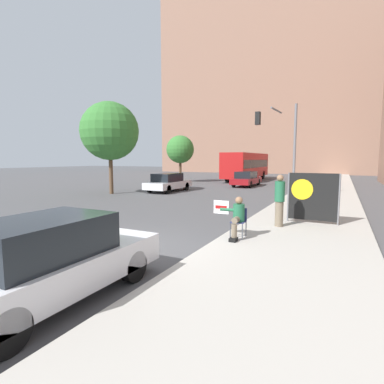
# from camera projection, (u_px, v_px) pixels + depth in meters

# --- Properties ---
(ground_plane) EXTENTS (160.00, 160.00, 0.00)m
(ground_plane) POSITION_uv_depth(u_px,v_px,m) (127.00, 248.00, 8.47)
(ground_plane) COLOR #4F4F51
(sidewalk_curb) EXTENTS (4.22, 90.00, 0.16)m
(sidewalk_curb) POSITION_uv_depth(u_px,v_px,m) (322.00, 196.00, 19.90)
(sidewalk_curb) COLOR #B7B2A8
(sidewalk_curb) RESTS_ON ground_plane
(building_backdrop_far) EXTENTS (52.00, 12.00, 35.67)m
(building_backdrop_far) POSITION_uv_depth(u_px,v_px,m) (302.00, 74.00, 53.78)
(building_backdrop_far) COLOR #936B56
(building_backdrop_far) RESTS_ON ground_plane
(seated_protester) EXTENTS (0.97, 0.77, 1.24)m
(seated_protester) POSITION_uv_depth(u_px,v_px,m) (237.00, 216.00, 8.83)
(seated_protester) COLOR #474C56
(seated_protester) RESTS_ON sidewalk_curb
(jogger_on_sidewalk) EXTENTS (0.34, 0.34, 1.81)m
(jogger_on_sidewalk) POSITION_uv_depth(u_px,v_px,m) (280.00, 200.00, 10.38)
(jogger_on_sidewalk) COLOR #756651
(jogger_on_sidewalk) RESTS_ON sidewalk_curb
(protest_banner) EXTENTS (1.79, 0.06, 1.84)m
(protest_banner) POSITION_uv_depth(u_px,v_px,m) (312.00, 197.00, 10.93)
(protest_banner) COLOR slate
(protest_banner) RESTS_ON sidewalk_curb
(traffic_light_pole) EXTENTS (2.63, 2.39, 5.72)m
(traffic_light_pole) POSITION_uv_depth(u_px,v_px,m) (280.00, 136.00, 18.89)
(traffic_light_pole) COLOR slate
(traffic_light_pole) RESTS_ON sidewalk_curb
(parked_car_curbside) EXTENTS (1.74, 4.21, 1.51)m
(parked_car_curbside) POSITION_uv_depth(u_px,v_px,m) (49.00, 260.00, 5.19)
(parked_car_curbside) COLOR silver
(parked_car_curbside) RESTS_ON ground_plane
(car_on_road_nearest) EXTENTS (1.78, 4.56, 1.41)m
(car_on_road_nearest) POSITION_uv_depth(u_px,v_px,m) (168.00, 182.00, 23.20)
(car_on_road_nearest) COLOR silver
(car_on_road_nearest) RESTS_ON ground_plane
(car_on_road_midblock) EXTENTS (1.72, 4.71, 1.37)m
(car_on_road_midblock) POSITION_uv_depth(u_px,v_px,m) (246.00, 179.00, 27.70)
(car_on_road_midblock) COLOR maroon
(car_on_road_midblock) RESTS_ON ground_plane
(city_bus_on_road) EXTENTS (2.56, 11.20, 3.19)m
(city_bus_on_road) POSITION_uv_depth(u_px,v_px,m) (247.00, 165.00, 35.37)
(city_bus_on_road) COLOR red
(city_bus_on_road) RESTS_ON ground_plane
(street_tree_near_curb) EXTENTS (4.12, 4.12, 6.55)m
(street_tree_near_curb) POSITION_uv_depth(u_px,v_px,m) (110.00, 131.00, 21.24)
(street_tree_near_curb) COLOR brown
(street_tree_near_curb) RESTS_ON ground_plane
(street_tree_midblock) EXTENTS (3.00, 3.00, 5.06)m
(street_tree_midblock) POSITION_uv_depth(u_px,v_px,m) (180.00, 150.00, 32.42)
(street_tree_midblock) COLOR brown
(street_tree_midblock) RESTS_ON ground_plane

